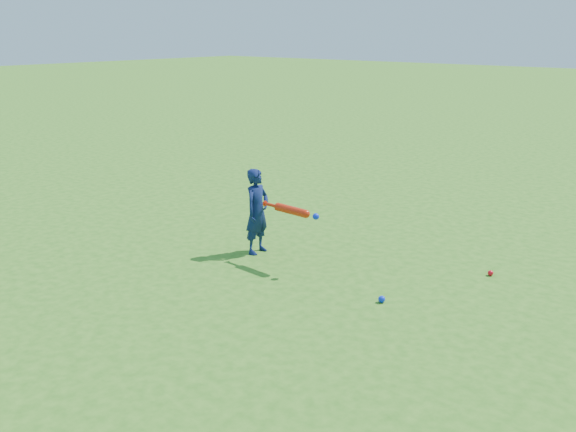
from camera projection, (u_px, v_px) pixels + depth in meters
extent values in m
plane|color=#31701A|center=(242.00, 235.00, 8.34)|extent=(80.00, 80.00, 0.00)
imported|color=#101B4C|center=(257.00, 211.00, 7.55)|extent=(0.28, 0.39, 1.02)
sphere|color=red|center=(490.00, 273.00, 6.96)|extent=(0.06, 0.06, 0.06)
sphere|color=#0C2ADC|center=(382.00, 299.00, 6.27)|extent=(0.07, 0.07, 0.07)
cylinder|color=red|center=(265.00, 203.00, 7.35)|extent=(0.02, 0.06, 0.06)
cylinder|color=red|center=(271.00, 205.00, 7.28)|extent=(0.21, 0.05, 0.04)
cylinder|color=red|center=(291.00, 210.00, 7.08)|extent=(0.44, 0.12, 0.09)
sphere|color=red|center=(306.00, 214.00, 6.94)|extent=(0.09, 0.09, 0.09)
sphere|color=#0D28DE|center=(316.00, 217.00, 6.84)|extent=(0.07, 0.07, 0.07)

